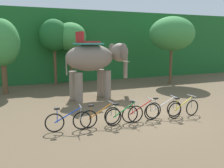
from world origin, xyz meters
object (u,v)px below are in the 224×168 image
(bike_red, at_px, (141,112))
(bike_white, at_px, (164,109))
(bike_yellow, at_px, (184,109))
(tree_right, at_px, (71,37))
(bike_blue, at_px, (68,121))
(bike_green, at_px, (125,115))
(elephant, at_px, (95,60))
(tree_center, at_px, (2,43))
(tree_far_right, at_px, (54,36))
(tree_center_left, at_px, (172,34))
(bike_orange, at_px, (101,117))

(bike_red, bearing_deg, bike_white, 4.30)
(bike_yellow, bearing_deg, tree_right, 103.55)
(bike_yellow, bearing_deg, bike_blue, 177.22)
(tree_right, xyz_separation_m, bike_green, (-0.28, -10.21, -3.18))
(bike_red, relative_size, bike_white, 1.00)
(bike_blue, bearing_deg, elephant, 60.86)
(bike_blue, xyz_separation_m, bike_green, (2.22, -0.12, 0.00))
(tree_right, distance_m, bike_white, 10.66)
(tree_right, distance_m, elephant, 5.46)
(tree_center, relative_size, bike_yellow, 2.70)
(bike_blue, relative_size, bike_yellow, 1.00)
(tree_far_right, distance_m, tree_center_left, 8.83)
(tree_far_right, relative_size, elephant, 1.15)
(tree_far_right, xyz_separation_m, tree_center_left, (8.37, -2.81, 0.15))
(bike_orange, bearing_deg, bike_white, 0.23)
(tree_center_left, distance_m, elephant, 7.58)
(tree_center, xyz_separation_m, tree_right, (4.72, 2.22, 0.41))
(elephant, distance_m, bike_red, 5.19)
(elephant, relative_size, bike_green, 2.48)
(bike_orange, xyz_separation_m, bike_white, (2.90, 0.01, 0.00))
(bike_red, bearing_deg, tree_center, 123.36)
(tree_center, distance_m, tree_right, 5.23)
(bike_orange, relative_size, bike_white, 1.00)
(tree_right, height_order, bike_white, tree_right)
(tree_center, height_order, bike_orange, tree_center)
(bike_green, height_order, bike_yellow, same)
(tree_center, relative_size, bike_orange, 2.70)
(bike_white, xyz_separation_m, bike_yellow, (0.83, -0.28, 0.00))
(tree_center_left, relative_size, bike_yellow, 2.99)
(tree_far_right, relative_size, bike_orange, 2.85)
(tree_center, distance_m, tree_far_right, 4.17)
(bike_green, bearing_deg, bike_yellow, -2.44)
(bike_orange, xyz_separation_m, bike_red, (1.73, -0.08, 0.00))
(tree_center, xyz_separation_m, bike_yellow, (7.21, -8.11, -2.76))
(tree_far_right, height_order, tree_right, tree_far_right)
(tree_center, distance_m, bike_orange, 9.01)
(elephant, xyz_separation_m, bike_white, (1.49, -4.76, -1.82))
(elephant, bearing_deg, tree_center, 147.91)
(tree_far_right, relative_size, bike_yellow, 2.85)
(bike_green, relative_size, bike_yellow, 1.00)
(tree_right, bearing_deg, tree_far_right, 179.43)
(elephant, distance_m, bike_green, 5.27)
(tree_center, bearing_deg, tree_right, 25.15)
(tree_center_left, bearing_deg, bike_orange, -139.11)
(bike_orange, distance_m, bike_yellow, 3.74)
(tree_far_right, bearing_deg, bike_yellow, -70.22)
(tree_center, height_order, tree_center_left, tree_center_left)
(bike_green, distance_m, bike_white, 1.95)
(tree_far_right, distance_m, tree_right, 1.23)
(tree_center_left, relative_size, bike_green, 2.99)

